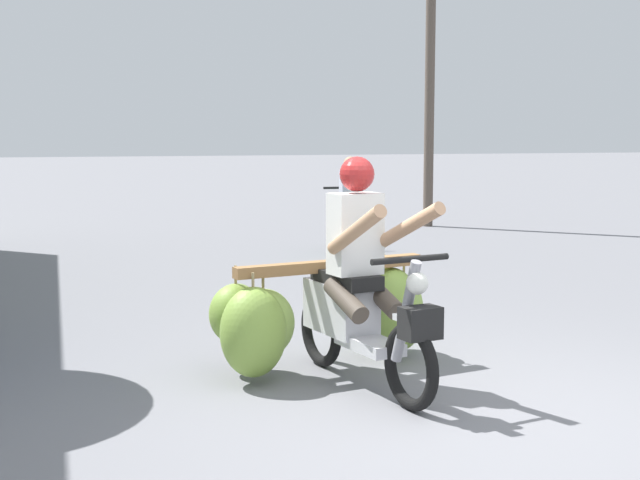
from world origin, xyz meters
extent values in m
plane|color=slate|center=(0.00, 0.00, 0.00)|extent=(120.00, 120.00, 0.00)
torus|color=black|center=(-0.31, 0.37, 0.28)|extent=(0.19, 0.56, 0.56)
torus|color=black|center=(-0.54, 1.55, 0.28)|extent=(0.19, 0.56, 0.56)
cube|color=silver|center=(-0.41, 0.87, 0.32)|extent=(0.34, 0.60, 0.08)
cube|color=silver|center=(-0.48, 1.26, 0.50)|extent=(0.40, 0.68, 0.36)
cube|color=black|center=(-0.47, 1.18, 0.72)|extent=(0.37, 0.64, 0.10)
cylinder|color=gray|center=(-0.32, 0.43, 0.62)|extent=(0.12, 0.29, 0.69)
cylinder|color=black|center=(-0.31, 0.39, 0.96)|extent=(0.56, 0.15, 0.04)
sphere|color=silver|center=(-0.30, 0.32, 0.82)|extent=(0.14, 0.14, 0.14)
cube|color=black|center=(-0.29, 0.28, 0.58)|extent=(0.27, 0.20, 0.20)
cube|color=silver|center=(-0.31, 0.37, 0.58)|extent=(0.15, 0.29, 0.04)
cube|color=olive|center=(-0.51, 1.40, 0.78)|extent=(1.49, 0.39, 0.08)
cube|color=olive|center=(-0.55, 1.58, 0.75)|extent=(1.34, 0.34, 0.06)
ellipsoid|color=#83A645|center=(0.16, 1.64, 0.35)|extent=(0.39, 0.37, 0.59)
cylinder|color=#998459|center=(0.16, 1.64, 0.70)|extent=(0.02, 0.02, 0.17)
ellipsoid|color=#7FA342|center=(0.00, 1.53, 0.43)|extent=(0.55, 0.52, 0.59)
cylinder|color=#998459|center=(0.00, 1.53, 0.74)|extent=(0.02, 0.02, 0.09)
ellipsoid|color=#7C9F3F|center=(-1.18, 1.56, 0.44)|extent=(0.52, 0.50, 0.44)
cylinder|color=#998459|center=(-1.18, 1.56, 0.71)|extent=(0.02, 0.02, 0.16)
ellipsoid|color=#8AAE4D|center=(0.05, 1.80, 0.39)|extent=(0.46, 0.41, 0.57)
cylinder|color=#998459|center=(0.05, 1.80, 0.72)|extent=(0.02, 0.02, 0.15)
ellipsoid|color=#89AD4C|center=(-1.04, 1.32, 0.40)|extent=(0.60, 0.58, 0.49)
cylinder|color=#998459|center=(-1.04, 1.32, 0.70)|extent=(0.02, 0.02, 0.17)
ellipsoid|color=#7DA140|center=(-1.13, 1.20, 0.38)|extent=(0.58, 0.55, 0.63)
cylinder|color=#998459|center=(-1.13, 1.20, 0.73)|extent=(0.02, 0.02, 0.13)
cube|color=silver|center=(-0.44, 1.06, 1.05)|extent=(0.38, 0.28, 0.56)
sphere|color=#B22626|center=(-0.44, 1.04, 1.46)|extent=(0.24, 0.24, 0.24)
cylinder|color=tan|center=(-0.19, 0.77, 1.11)|extent=(0.28, 0.72, 0.39)
cylinder|color=tan|center=(-0.57, 0.69, 1.11)|extent=(0.18, 0.72, 0.39)
cylinder|color=#4C4238|center=(-0.28, 0.97, 0.62)|extent=(0.21, 0.46, 0.27)
cylinder|color=#4C4238|center=(-0.56, 0.92, 0.62)|extent=(0.21, 0.46, 0.27)
torus|color=black|center=(1.66, 7.89, 0.26)|extent=(0.11, 0.52, 0.52)
torus|color=black|center=(1.59, 6.79, 0.26)|extent=(0.11, 0.52, 0.52)
cube|color=#196638|center=(1.62, 7.24, 0.50)|extent=(0.29, 0.91, 0.32)
cylinder|color=black|center=(1.66, 7.84, 0.92)|extent=(0.50, 0.06, 0.04)
cube|color=#B2B7C6|center=(1.62, 7.22, 0.95)|extent=(0.31, 0.22, 0.52)
sphere|color=tan|center=(1.62, 7.24, 1.30)|extent=(0.20, 0.20, 0.20)
cylinder|color=brown|center=(4.23, 10.45, 3.20)|extent=(0.18, 0.18, 6.40)
camera|label=1|loc=(-2.41, -4.63, 1.74)|focal=49.58mm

